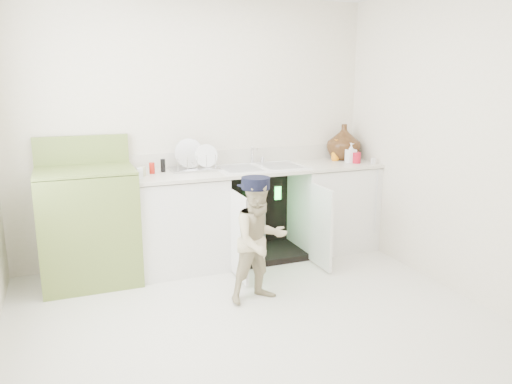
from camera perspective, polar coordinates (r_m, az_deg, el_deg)
ground at (r=3.84m, az=-0.42°, el=-14.15°), size 3.50×3.50×0.00m
room_shell at (r=3.45m, az=-0.46°, el=4.65°), size 6.00×5.50×1.26m
counter_run at (r=4.93m, az=0.96°, el=-1.91°), size 2.44×1.02×1.27m
avocado_stove at (r=4.54m, az=-18.58°, el=-3.49°), size 0.80×0.65×1.25m
repair_worker at (r=3.93m, az=0.43°, el=-5.45°), size 0.71×0.81×1.00m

